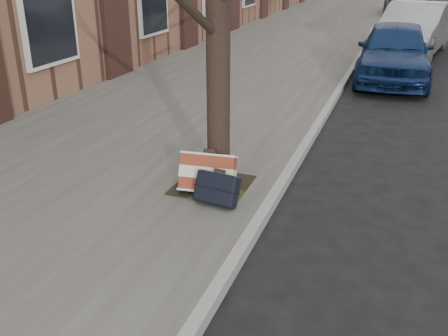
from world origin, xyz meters
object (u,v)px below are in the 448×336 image
(car_near_front, at_px, (394,51))
(car_near_mid, at_px, (414,29))
(suitcase_navy, at_px, (217,188))
(suitcase_red, at_px, (208,173))

(car_near_front, relative_size, car_near_mid, 0.89)
(suitcase_navy, distance_m, car_near_front, 7.54)
(suitcase_red, xyz_separation_m, car_near_front, (1.68, 7.15, 0.30))
(suitcase_red, bearing_deg, car_near_mid, 73.31)
(suitcase_red, relative_size, car_near_front, 0.16)
(suitcase_navy, bearing_deg, suitcase_red, 137.53)
(suitcase_navy, xyz_separation_m, car_near_mid, (1.82, 10.96, 0.40))
(car_near_mid, bearing_deg, suitcase_navy, -89.95)
(suitcase_red, xyz_separation_m, car_near_mid, (2.03, 10.72, 0.36))
(suitcase_navy, xyz_separation_m, car_near_front, (1.47, 7.39, 0.35))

